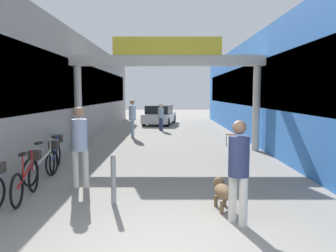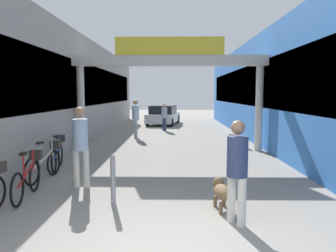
{
  "view_description": "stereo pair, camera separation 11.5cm",
  "coord_description": "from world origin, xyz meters",
  "px_view_note": "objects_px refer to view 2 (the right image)",
  "views": [
    {
      "loc": [
        0.03,
        -3.87,
        2.14
      ],
      "look_at": [
        0.0,
        4.64,
        1.3
      ],
      "focal_mm": 35.0,
      "sensor_mm": 36.0,
      "label": 1
    },
    {
      "loc": [
        0.14,
        -3.87,
        2.14
      ],
      "look_at": [
        0.0,
        4.64,
        1.3
      ],
      "focal_mm": 35.0,
      "sensor_mm": 36.0,
      "label": 2
    }
  ],
  "objects_px": {
    "pedestrian_with_dog": "(237,165)",
    "pedestrian_companion": "(80,141)",
    "bicycle_red_second": "(28,176)",
    "bicycle_silver_third": "(46,162)",
    "parked_car_white": "(163,115)",
    "pedestrian_elderly_walking": "(164,115)",
    "dog_on_leash": "(222,191)",
    "bollard_post_metal": "(113,179)",
    "pedestrian_carrying_crate": "(136,116)",
    "cafe_chair_wood_nearer": "(235,133)",
    "bicycle_blue_farthest": "(58,153)"
  },
  "relations": [
    {
      "from": "dog_on_leash",
      "to": "bicycle_blue_farthest",
      "type": "distance_m",
      "value": 5.34
    },
    {
      "from": "dog_on_leash",
      "to": "bicycle_silver_third",
      "type": "bearing_deg",
      "value": 153.15
    },
    {
      "from": "pedestrian_carrying_crate",
      "to": "bicycle_red_second",
      "type": "distance_m",
      "value": 9.31
    },
    {
      "from": "bicycle_silver_third",
      "to": "dog_on_leash",
      "type": "bearing_deg",
      "value": -26.85
    },
    {
      "from": "bicycle_blue_farthest",
      "to": "pedestrian_carrying_crate",
      "type": "bearing_deg",
      "value": 77.31
    },
    {
      "from": "cafe_chair_wood_nearer",
      "to": "bicycle_blue_farthest",
      "type": "bearing_deg",
      "value": -144.15
    },
    {
      "from": "pedestrian_carrying_crate",
      "to": "dog_on_leash",
      "type": "relative_size",
      "value": 2.44
    },
    {
      "from": "pedestrian_elderly_walking",
      "to": "bicycle_silver_third",
      "type": "relative_size",
      "value": 0.93
    },
    {
      "from": "bicycle_silver_third",
      "to": "bicycle_blue_farthest",
      "type": "relative_size",
      "value": 1.0
    },
    {
      "from": "pedestrian_companion",
      "to": "pedestrian_carrying_crate",
      "type": "bearing_deg",
      "value": 88.15
    },
    {
      "from": "bicycle_silver_third",
      "to": "parked_car_white",
      "type": "xyz_separation_m",
      "value": [
        2.5,
        14.81,
        0.21
      ]
    },
    {
      "from": "bicycle_red_second",
      "to": "parked_car_white",
      "type": "distance_m",
      "value": 16.42
    },
    {
      "from": "pedestrian_elderly_walking",
      "to": "cafe_chair_wood_nearer",
      "type": "distance_m",
      "value": 6.29
    },
    {
      "from": "dog_on_leash",
      "to": "pedestrian_companion",
      "type": "bearing_deg",
      "value": 155.5
    },
    {
      "from": "bicycle_red_second",
      "to": "bollard_post_metal",
      "type": "height_order",
      "value": "bicycle_red_second"
    },
    {
      "from": "bollard_post_metal",
      "to": "pedestrian_with_dog",
      "type": "bearing_deg",
      "value": -23.51
    },
    {
      "from": "bollard_post_metal",
      "to": "parked_car_white",
      "type": "bearing_deg",
      "value": 88.39
    },
    {
      "from": "pedestrian_with_dog",
      "to": "dog_on_leash",
      "type": "bearing_deg",
      "value": 100.95
    },
    {
      "from": "bicycle_blue_farthest",
      "to": "pedestrian_elderly_walking",
      "type": "bearing_deg",
      "value": 73.97
    },
    {
      "from": "parked_car_white",
      "to": "bicycle_silver_third",
      "type": "bearing_deg",
      "value": -99.59
    },
    {
      "from": "pedestrian_carrying_crate",
      "to": "parked_car_white",
      "type": "xyz_separation_m",
      "value": [
        1.13,
        7.03,
        -0.43
      ]
    },
    {
      "from": "pedestrian_with_dog",
      "to": "pedestrian_companion",
      "type": "relative_size",
      "value": 0.93
    },
    {
      "from": "pedestrian_carrying_crate",
      "to": "bicycle_red_second",
      "type": "bearing_deg",
      "value": -97.23
    },
    {
      "from": "pedestrian_companion",
      "to": "dog_on_leash",
      "type": "height_order",
      "value": "pedestrian_companion"
    },
    {
      "from": "pedestrian_with_dog",
      "to": "pedestrian_companion",
      "type": "height_order",
      "value": "pedestrian_companion"
    },
    {
      "from": "parked_car_white",
      "to": "bicycle_blue_farthest",
      "type": "bearing_deg",
      "value": -100.87
    },
    {
      "from": "bicycle_red_second",
      "to": "parked_car_white",
      "type": "height_order",
      "value": "parked_car_white"
    },
    {
      "from": "bicycle_red_second",
      "to": "parked_car_white",
      "type": "bearing_deg",
      "value": 81.94
    },
    {
      "from": "pedestrian_elderly_walking",
      "to": "dog_on_leash",
      "type": "height_order",
      "value": "pedestrian_elderly_walking"
    },
    {
      "from": "pedestrian_elderly_walking",
      "to": "bicycle_red_second",
      "type": "height_order",
      "value": "pedestrian_elderly_walking"
    },
    {
      "from": "pedestrian_with_dog",
      "to": "bicycle_blue_farthest",
      "type": "relative_size",
      "value": 1.03
    },
    {
      "from": "pedestrian_with_dog",
      "to": "bollard_post_metal",
      "type": "bearing_deg",
      "value": 156.49
    },
    {
      "from": "pedestrian_companion",
      "to": "bicycle_blue_farthest",
      "type": "distance_m",
      "value": 2.34
    },
    {
      "from": "pedestrian_companion",
      "to": "bicycle_blue_farthest",
      "type": "xyz_separation_m",
      "value": [
        -1.21,
        1.89,
        -0.63
      ]
    },
    {
      "from": "pedestrian_companion",
      "to": "dog_on_leash",
      "type": "bearing_deg",
      "value": -24.5
    },
    {
      "from": "pedestrian_elderly_walking",
      "to": "dog_on_leash",
      "type": "relative_size",
      "value": 2.07
    },
    {
      "from": "pedestrian_with_dog",
      "to": "pedestrian_companion",
      "type": "xyz_separation_m",
      "value": [
        -3.15,
        2.08,
        0.09
      ]
    },
    {
      "from": "pedestrian_carrying_crate",
      "to": "pedestrian_with_dog",
      "type": "bearing_deg",
      "value": -74.76
    },
    {
      "from": "bicycle_silver_third",
      "to": "parked_car_white",
      "type": "distance_m",
      "value": 15.02
    },
    {
      "from": "pedestrian_carrying_crate",
      "to": "bicycle_red_second",
      "type": "relative_size",
      "value": 1.1
    },
    {
      "from": "pedestrian_with_dog",
      "to": "bicycle_red_second",
      "type": "bearing_deg",
      "value": 161.67
    },
    {
      "from": "bicycle_red_second",
      "to": "bollard_post_metal",
      "type": "relative_size",
      "value": 1.73
    },
    {
      "from": "pedestrian_elderly_walking",
      "to": "bicycle_blue_farthest",
      "type": "height_order",
      "value": "pedestrian_elderly_walking"
    },
    {
      "from": "bicycle_red_second",
      "to": "bicycle_silver_third",
      "type": "distance_m",
      "value": 1.46
    },
    {
      "from": "pedestrian_elderly_walking",
      "to": "bicycle_red_second",
      "type": "distance_m",
      "value": 12.6
    },
    {
      "from": "bicycle_blue_farthest",
      "to": "dog_on_leash",
      "type": "bearing_deg",
      "value": -37.73
    },
    {
      "from": "pedestrian_companion",
      "to": "parked_car_white",
      "type": "height_order",
      "value": "pedestrian_companion"
    },
    {
      "from": "pedestrian_with_dog",
      "to": "bicycle_silver_third",
      "type": "relative_size",
      "value": 1.02
    },
    {
      "from": "dog_on_leash",
      "to": "bicycle_red_second",
      "type": "bearing_deg",
      "value": 170.74
    },
    {
      "from": "pedestrian_carrying_crate",
      "to": "cafe_chair_wood_nearer",
      "type": "height_order",
      "value": "pedestrian_carrying_crate"
    }
  ]
}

